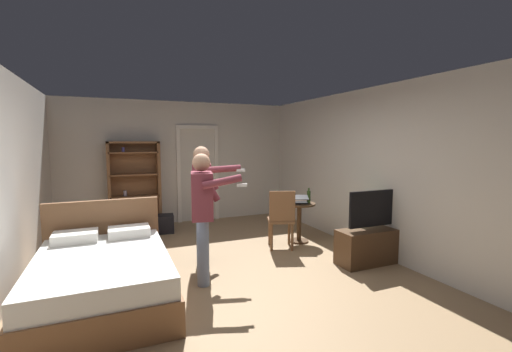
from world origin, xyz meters
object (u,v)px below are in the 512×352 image
object	(u,v)px
bed	(103,276)
bookshelf	(134,182)
bottle_on_table	(309,197)
person_striped_shirt	(203,195)
suitcase_small	(141,227)
tv_flatscreen	(373,242)
wooden_chair	(281,217)
suitcase_dark	(161,224)
laptop	(298,201)
person_blue_shirt	(203,209)
side_table	(299,216)

from	to	relation	value
bed	bookshelf	world-z (taller)	bookshelf
bed	bottle_on_table	world-z (taller)	bed
person_striped_shirt	suitcase_small	world-z (taller)	person_striped_shirt
bookshelf	tv_flatscreen	size ratio (longest dim) A/B	1.59
bottle_on_table	wooden_chair	bearing A→B (deg)	-165.26
bottle_on_table	suitcase_dark	size ratio (longest dim) A/B	0.58
laptop	tv_flatscreen	bearing A→B (deg)	-67.57
suitcase_dark	person_striped_shirt	bearing A→B (deg)	-72.92
bed	person_blue_shirt	xyz separation A→B (m)	(1.17, 0.13, 0.64)
person_striped_shirt	suitcase_small	bearing A→B (deg)	111.43
tv_flatscreen	person_striped_shirt	bearing A→B (deg)	157.29
person_blue_shirt	person_striped_shirt	distance (m)	0.68
bottle_on_table	suitcase_small	world-z (taller)	bottle_on_table
bed	side_table	xyz separation A→B (m)	(3.16, 1.14, 0.16)
side_table	person_blue_shirt	size ratio (longest dim) A/B	0.43
person_blue_shirt	suitcase_small	bearing A→B (deg)	102.76
side_table	person_striped_shirt	world-z (taller)	person_striped_shirt
bookshelf	suitcase_dark	bearing A→B (deg)	-52.64
person_blue_shirt	wooden_chair	bearing A→B (deg)	27.11
person_blue_shirt	suitcase_small	xyz separation A→B (m)	(-0.58, 2.54, -0.80)
person_striped_shirt	person_blue_shirt	bearing A→B (deg)	-104.15
bookshelf	suitcase_small	world-z (taller)	bookshelf
bottle_on_table	person_blue_shirt	bearing A→B (deg)	-156.28
bottle_on_table	bed	bearing A→B (deg)	-162.16
wooden_chair	tv_flatscreen	bearing A→B (deg)	-48.30
suitcase_dark	side_table	bearing A→B (deg)	-29.32
suitcase_dark	tv_flatscreen	bearing A→B (deg)	-40.80
bed	person_striped_shirt	world-z (taller)	person_striped_shirt
bed	wooden_chair	world-z (taller)	bed
laptop	wooden_chair	world-z (taller)	wooden_chair
side_table	suitcase_dark	size ratio (longest dim) A/B	1.49
laptop	suitcase_small	bearing A→B (deg)	148.09
tv_flatscreen	suitcase_dark	size ratio (longest dim) A/B	2.38
laptop	person_blue_shirt	size ratio (longest dim) A/B	0.26
bed	person_blue_shirt	size ratio (longest dim) A/B	1.18
side_table	person_striped_shirt	distance (m)	1.94
tv_flatscreen	bottle_on_table	distance (m)	1.39
tv_flatscreen	person_striped_shirt	distance (m)	2.60
bed	tv_flatscreen	size ratio (longest dim) A/B	1.72
wooden_chair	suitcase_small	bearing A→B (deg)	139.63
bed	side_table	distance (m)	3.36
bookshelf	bottle_on_table	world-z (taller)	bookshelf
person_striped_shirt	suitcase_dark	size ratio (longest dim) A/B	3.65
tv_flatscreen	side_table	size ratio (longest dim) A/B	1.60
wooden_chair	side_table	bearing A→B (deg)	26.84
bottle_on_table	person_blue_shirt	size ratio (longest dim) A/B	0.17
side_table	laptop	size ratio (longest dim) A/B	1.65
suitcase_small	bed	bearing A→B (deg)	-89.07
person_blue_shirt	person_striped_shirt	size ratio (longest dim) A/B	0.96
bottle_on_table	suitcase_small	bearing A→B (deg)	149.26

